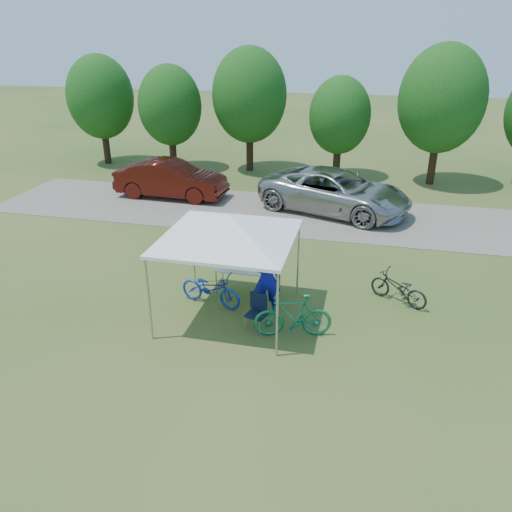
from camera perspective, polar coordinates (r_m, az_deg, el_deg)
The scene contains 14 objects.
ground at distance 13.01m, azimuth -2.92°, elevation -6.66°, with size 100.00×100.00×0.00m, color #2D5119.
gravel_strip at distance 20.11m, azimuth 3.33°, elevation 4.90°, with size 24.00×5.00×0.02m, color gray.
canopy at distance 11.87m, azimuth -3.19°, elevation 4.38°, with size 4.53×4.53×3.00m.
treeline at distance 25.18m, azimuth 5.37°, elevation 17.06°, with size 24.89×4.28×6.30m.
folding_table at distance 13.76m, azimuth -0.90°, elevation -1.56°, with size 1.77×0.74×0.73m.
folding_chair at distance 12.18m, azimuth 0.18°, elevation -6.05°, with size 0.57×0.59×0.90m.
cooler at distance 13.75m, azimuth -2.34°, elevation -0.60°, with size 0.48×0.33×0.35m.
ice_cream_cup at distance 13.60m, azimuth 0.70°, elevation -1.56°, with size 0.07×0.07×0.05m, color yellow.
cyclist at distance 12.59m, azimuth 1.23°, elevation -2.65°, with size 0.72×0.47×1.96m, color #121592.
bike_blue at distance 13.29m, azimuth -5.20°, elevation -3.73°, with size 0.62×1.77×0.93m, color #1536B9.
bike_green at distance 11.90m, azimuth 4.24°, elevation -6.80°, with size 0.52×1.86×1.12m, color #1A7549.
bike_dark at distance 13.86m, azimuth 15.97°, elevation -3.56°, with size 0.57×1.63×0.86m, color black.
minivan at distance 20.26m, azimuth 9.01°, elevation 7.31°, with size 2.77×6.02×1.67m, color #A8A6A3.
sedan at distance 22.20m, azimuth -9.67°, elevation 8.66°, with size 1.68×4.82×1.59m, color #43100B.
Camera 1 is at (3.18, -10.69, 6.71)m, focal length 35.00 mm.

